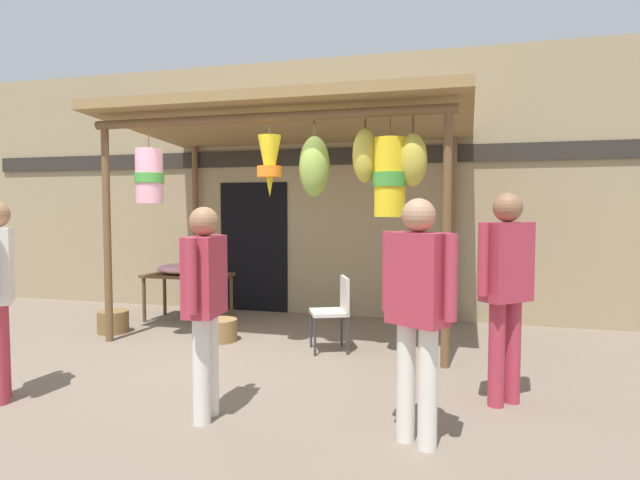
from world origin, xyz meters
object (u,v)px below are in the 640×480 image
at_px(flower_heap_on_table, 186,269).
at_px(wicker_basket_spare, 113,322).
at_px(folding_chair, 336,307).
at_px(vendor_in_orange, 506,280).
at_px(display_table, 188,279).
at_px(passerby_at_right, 205,295).
at_px(customer_foreground, 418,300).
at_px(wicker_basket_by_table, 220,330).

distance_m(flower_heap_on_table, wicker_basket_spare, 1.21).
xyz_separation_m(folding_chair, wicker_basket_spare, (-2.98, 0.09, -0.36)).
relative_size(flower_heap_on_table, wicker_basket_spare, 2.13).
relative_size(flower_heap_on_table, folding_chair, 0.99).
distance_m(flower_heap_on_table, vendor_in_orange, 4.72).
xyz_separation_m(display_table, passerby_at_right, (1.93, -3.16, 0.36)).
xyz_separation_m(wicker_basket_spare, customer_foreground, (4.09, -2.25, 0.85)).
xyz_separation_m(wicker_basket_by_table, customer_foreground, (2.57, -2.23, 0.86)).
distance_m(wicker_basket_spare, vendor_in_orange, 4.97).
bearing_deg(wicker_basket_spare, folding_chair, -1.65).
height_order(wicker_basket_by_table, vendor_in_orange, vendor_in_orange).
bearing_deg(display_table, wicker_basket_by_table, -44.85).
height_order(wicker_basket_by_table, wicker_basket_spare, wicker_basket_spare).
relative_size(flower_heap_on_table, customer_foreground, 0.49).
relative_size(wicker_basket_spare, customer_foreground, 0.23).
bearing_deg(passerby_at_right, display_table, 121.42).
height_order(vendor_in_orange, customer_foreground, vendor_in_orange).
bearing_deg(vendor_in_orange, wicker_basket_spare, 164.51).
height_order(folding_chair, wicker_basket_spare, folding_chair).
distance_m(display_table, vendor_in_orange, 4.73).
bearing_deg(display_table, flower_heap_on_table, -119.32).
height_order(folding_chair, vendor_in_orange, vendor_in_orange).
distance_m(flower_heap_on_table, customer_foreground, 4.74).
bearing_deg(wicker_basket_spare, customer_foreground, -28.86).
relative_size(vendor_in_orange, passerby_at_right, 1.07).
bearing_deg(flower_heap_on_table, vendor_in_orange, -27.86).
bearing_deg(customer_foreground, flower_heap_on_table, 138.36).
relative_size(display_table, folding_chair, 1.42).
distance_m(folding_chair, passerby_at_right, 2.25).
bearing_deg(customer_foreground, folding_chair, 116.97).
distance_m(display_table, wicker_basket_spare, 1.18).
height_order(folding_chair, passerby_at_right, passerby_at_right).
distance_m(vendor_in_orange, passerby_at_right, 2.40).
xyz_separation_m(flower_heap_on_table, wicker_basket_spare, (-0.55, -0.89, -0.60)).
bearing_deg(folding_chair, wicker_basket_spare, 178.35).
xyz_separation_m(flower_heap_on_table, customer_foreground, (3.54, -3.15, 0.25)).
distance_m(wicker_basket_by_table, customer_foreground, 3.51).
relative_size(vendor_in_orange, customer_foreground, 1.03).
height_order(display_table, wicker_basket_by_table, display_table).
distance_m(folding_chair, wicker_basket_spare, 3.01).
bearing_deg(vendor_in_orange, folding_chair, 144.77).
relative_size(wicker_basket_spare, vendor_in_orange, 0.22).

